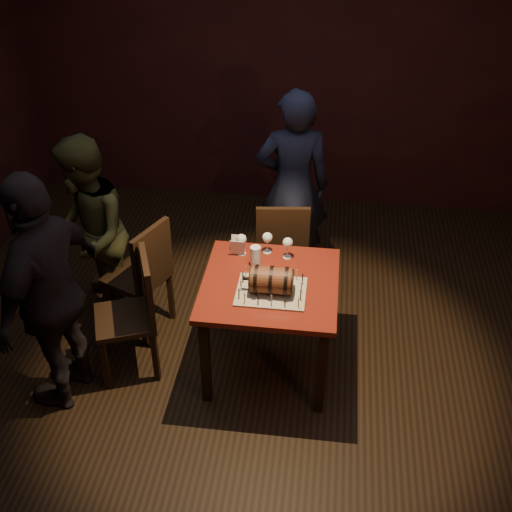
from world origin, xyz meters
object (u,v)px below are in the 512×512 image
(pub_table, at_px, (270,295))
(chair_left_rear, at_px, (144,272))
(wine_glass_right, at_px, (288,243))
(wine_glass_mid, at_px, (267,238))
(barrel_cake, at_px, (271,280))
(chair_left_front, at_px, (135,309))
(person_left_rear, at_px, (89,235))
(pint_of_ale, at_px, (256,257))
(chair_back, at_px, (282,247))
(wine_glass_left, at_px, (241,240))
(person_left_front, at_px, (50,294))
(person_back, at_px, (293,187))

(pub_table, relative_size, chair_left_rear, 0.97)
(wine_glass_right, bearing_deg, wine_glass_mid, 162.31)
(pub_table, height_order, barrel_cake, barrel_cake)
(chair_left_rear, distance_m, chair_left_front, 0.42)
(barrel_cake, bearing_deg, wine_glass_right, 80.34)
(wine_glass_right, xyz_separation_m, chair_left_rear, (-1.05, -0.00, -0.35))
(wine_glass_mid, height_order, person_left_rear, person_left_rear)
(pint_of_ale, height_order, chair_back, chair_back)
(chair_left_rear, relative_size, person_left_rear, 0.61)
(wine_glass_mid, xyz_separation_m, chair_left_rear, (-0.91, -0.05, -0.34))
(barrel_cake, relative_size, wine_glass_mid, 2.04)
(barrel_cake, distance_m, pint_of_ale, 0.32)
(barrel_cake, distance_m, wine_glass_left, 0.48)
(wine_glass_right, relative_size, pint_of_ale, 1.07)
(pub_table, xyz_separation_m, pint_of_ale, (-0.12, 0.18, 0.18))
(pub_table, xyz_separation_m, chair_left_rear, (-0.97, 0.30, -0.12))
(wine_glass_right, relative_size, person_left_front, 0.10)
(wine_glass_left, distance_m, wine_glass_mid, 0.18)
(person_back, bearing_deg, chair_left_front, 45.70)
(wine_glass_mid, height_order, wine_glass_right, same)
(pub_table, xyz_separation_m, person_back, (0.05, 1.19, 0.18))
(chair_left_front, distance_m, person_back, 1.65)
(wine_glass_left, xyz_separation_m, wine_glass_mid, (0.18, 0.04, -0.00))
(pint_of_ale, bearing_deg, person_back, 80.40)
(person_left_front, bearing_deg, person_left_rear, -165.03)
(pub_table, relative_size, barrel_cake, 2.74)
(chair_back, relative_size, person_left_rear, 0.61)
(chair_left_front, height_order, person_left_rear, person_left_rear)
(wine_glass_left, distance_m, pint_of_ale, 0.17)
(wine_glass_left, distance_m, chair_left_front, 0.87)
(chair_left_rear, distance_m, person_left_rear, 0.49)
(barrel_cake, bearing_deg, wine_glass_mid, 99.63)
(person_left_rear, bearing_deg, wine_glass_mid, 68.06)
(chair_back, bearing_deg, pub_table, -90.73)
(person_back, xyz_separation_m, person_left_rear, (-1.44, -0.80, -0.06))
(pint_of_ale, distance_m, person_left_front, 1.35)
(wine_glass_left, height_order, chair_left_front, chair_left_front)
(barrel_cake, relative_size, pint_of_ale, 2.19)
(chair_left_front, bearing_deg, person_left_rear, 132.72)
(wine_glass_mid, bearing_deg, person_left_front, -149.10)
(pint_of_ale, xyz_separation_m, chair_back, (0.13, 0.59, -0.30))
(person_left_rear, distance_m, person_left_front, 0.82)
(person_back, height_order, person_left_front, person_left_front)
(wine_glass_left, bearing_deg, pub_table, -52.26)
(chair_left_front, distance_m, person_left_front, 0.61)
(wine_glass_left, height_order, chair_left_rear, chair_left_rear)
(wine_glass_right, relative_size, person_left_rear, 0.11)
(person_back, bearing_deg, chair_back, 76.42)
(wine_glass_left, xyz_separation_m, chair_left_front, (-0.67, -0.42, -0.35))
(pub_table, bearing_deg, pint_of_ale, 123.58)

